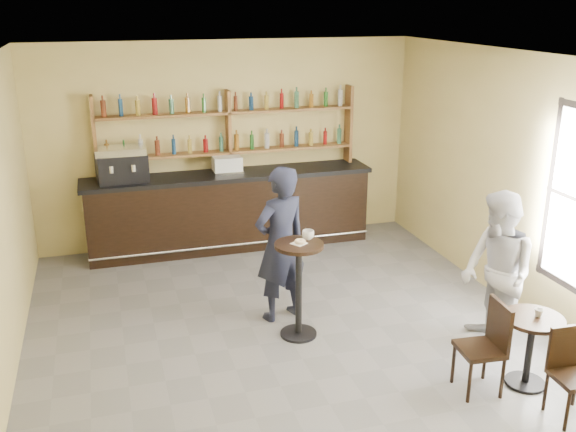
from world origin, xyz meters
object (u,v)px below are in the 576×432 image
object	(u,v)px
pedestal_table	(299,290)
chair_south	(575,377)
espresso_machine	(122,164)
patron_second	(497,273)
pastry_case	(227,165)
man_main	(281,244)
bar_counter	(230,210)
cafe_table	(529,351)
chair_west	(480,348)

from	to	relation	value
pedestal_table	chair_south	xyz separation A→B (m)	(1.99, -2.24, -0.14)
espresso_machine	patron_second	distance (m)	5.49
pastry_case	pedestal_table	xyz separation A→B (m)	(0.20, -3.06, -0.77)
pedestal_table	man_main	size ratio (longest dim) A/B	0.60
espresso_machine	patron_second	world-z (taller)	patron_second
bar_counter	man_main	distance (m)	2.57
man_main	bar_counter	bearing A→B (deg)	-106.40
man_main	chair_south	distance (m)	3.48
pedestal_table	patron_second	distance (m)	2.22
pastry_case	chair_south	world-z (taller)	pastry_case
pedestal_table	man_main	world-z (taller)	man_main
cafe_table	bar_counter	bearing A→B (deg)	114.27
chair_south	patron_second	xyz separation A→B (m)	(0.01, 1.35, 0.47)
pedestal_table	cafe_table	world-z (taller)	pedestal_table
espresso_machine	cafe_table	size ratio (longest dim) A/B	0.94
bar_counter	chair_south	distance (m)	5.73
bar_counter	man_main	xyz separation A→B (m)	(0.11, -2.55, 0.36)
man_main	patron_second	bearing A→B (deg)	127.29
chair_south	pastry_case	bearing A→B (deg)	115.45
pedestal_table	chair_west	xyz separation A→B (m)	(1.39, -1.59, -0.10)
chair_south	patron_second	size ratio (longest dim) A/B	0.48
man_main	patron_second	world-z (taller)	man_main
pedestal_table	bar_counter	bearing A→B (deg)	93.34
bar_counter	patron_second	xyz separation A→B (m)	(2.18, -3.94, 0.31)
bar_counter	chair_west	xyz separation A→B (m)	(1.57, -4.65, -0.13)
man_main	cafe_table	size ratio (longest dim) A/B	2.52
pastry_case	man_main	bearing A→B (deg)	-80.60
espresso_machine	chair_west	distance (m)	5.71
bar_counter	espresso_machine	size ratio (longest dim) A/B	6.23
chair_west	patron_second	world-z (taller)	patron_second
cafe_table	patron_second	bearing A→B (deg)	85.16
man_main	chair_south	bearing A→B (deg)	108.09
bar_counter	pastry_case	xyz separation A→B (m)	(-0.03, 0.00, 0.74)
man_main	chair_west	xyz separation A→B (m)	(1.46, -2.10, -0.49)
espresso_machine	man_main	distance (m)	3.11
espresso_machine	pastry_case	world-z (taller)	espresso_machine
pastry_case	chair_south	bearing A→B (deg)	-61.06
pedestal_table	patron_second	xyz separation A→B (m)	(2.00, -0.89, 0.34)
pastry_case	patron_second	bearing A→B (deg)	-54.31
espresso_machine	patron_second	size ratio (longest dim) A/B	0.39
bar_counter	chair_south	size ratio (longest dim) A/B	5.06
bar_counter	espresso_machine	xyz separation A→B (m)	(-1.60, 0.00, 0.86)
patron_second	chair_west	bearing A→B (deg)	-37.40
bar_counter	man_main	world-z (taller)	man_main
man_main	patron_second	size ratio (longest dim) A/B	1.06
espresso_machine	cafe_table	xyz separation A→B (m)	(3.72, -4.70, -1.09)
chair_west	bar_counter	bearing A→B (deg)	-156.82
man_main	patron_second	xyz separation A→B (m)	(2.08, -1.40, -0.05)
bar_counter	chair_south	bearing A→B (deg)	-67.74
pastry_case	man_main	world-z (taller)	man_main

